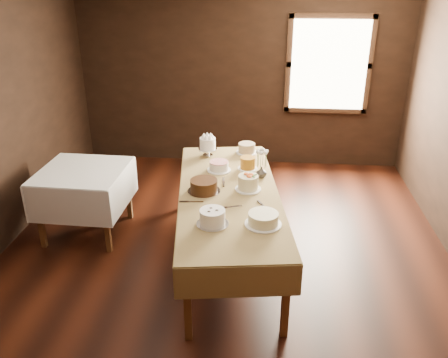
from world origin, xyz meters
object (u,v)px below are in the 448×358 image
cake_meringue (208,148)px  cake_server_e (196,202)px  cake_speckled (247,148)px  cake_swirl (212,218)px  cake_server_c (224,180)px  cake_cream (263,219)px  flower_vase (261,172)px  display_table (229,197)px  side_table (83,178)px  cake_lattice (219,167)px  cake_server_b (265,208)px  cake_caramel (248,164)px  cake_chocolate (204,186)px  cake_server_a (235,206)px  cake_flowers (248,183)px  cake_server_d (251,178)px

cake_meringue → cake_server_e: (0.04, -1.23, -0.11)m
cake_speckled → cake_swirl: cake_swirl is taller
cake_server_c → cake_cream: bearing=-159.7°
cake_speckled → flower_vase: (0.20, -0.72, 0.00)m
display_table → side_table: 1.77m
cake_lattice → cake_server_b: bearing=-57.9°
cake_meringue → cake_cream: 1.76m
cake_server_c → flower_vase: size_ratio=1.96×
display_table → cake_server_c: (-0.08, 0.27, 0.06)m
cake_speckled → cake_swirl: size_ratio=0.99×
cake_lattice → cake_swirl: 1.22m
cake_caramel → cake_cream: (0.20, -1.25, -0.01)m
side_table → cake_cream: bearing=-26.3°
cake_speckled → cake_chocolate: 1.20m
cake_meringue → cake_server_c: 0.75m
display_table → cake_chocolate: 0.29m
flower_vase → display_table: bearing=-129.4°
cake_chocolate → cake_speckled: bearing=71.3°
cake_server_a → cake_server_b: size_ratio=1.00×
cake_swirl → cake_server_b: size_ratio=1.23×
cake_flowers → cake_server_d: cake_flowers is taller
cake_server_b → cake_server_e: same height
cake_cream → cake_server_a: 0.43m
cake_cream → side_table: bearing=153.7°
cake_speckled → cake_server_a: (-0.04, -1.44, -0.06)m
cake_cream → cake_server_e: bearing=150.4°
cake_lattice → cake_flowers: (0.35, -0.47, 0.03)m
cake_speckled → cake_server_b: 1.47m
cake_flowers → cake_server_b: (0.19, -0.40, -0.07)m
cake_caramel → cake_server_b: 0.97m
cake_swirl → cake_flowers: bearing=69.2°
cake_speckled → cake_server_d: 0.78m
cake_caramel → cake_chocolate: size_ratio=0.67×
cake_server_a → cake_server_d: size_ratio=1.00×
cake_server_d → cake_server_e: size_ratio=1.00×
cake_lattice → cake_server_c: (0.08, -0.26, -0.04)m
side_table → cake_server_c: (1.65, -0.12, 0.10)m
cake_cream → cake_server_b: size_ratio=1.59×
cake_flowers → cake_server_c: bearing=144.0°
cake_server_d → cake_server_e: 0.80m
cake_cream → cake_caramel: bearing=99.1°
cake_flowers → cake_server_d: 0.29m
cake_cream → cake_meringue: bearing=113.7°
cake_speckled → cake_swirl: 1.82m
cake_chocolate → cake_server_d: cake_chocolate is taller
flower_vase → cake_chocolate: bearing=-144.2°
side_table → cake_speckled: cake_speckled is taller
display_table → cake_flowers: bearing=20.0°
cake_server_e → display_table: bearing=35.1°
display_table → flower_vase: (0.33, 0.40, 0.12)m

